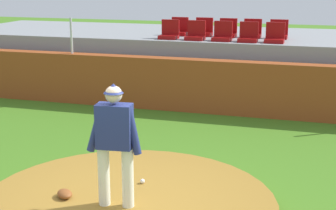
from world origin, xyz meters
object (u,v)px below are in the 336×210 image
(stadium_chair_3, at_px, (248,36))
(stadium_chair_6, at_px, (204,30))
(pitcher, at_px, (115,136))
(fielding_glove, at_px, (65,194))
(stadium_chair_0, at_px, (169,33))
(stadium_chair_4, at_px, (275,36))
(stadium_chair_8, at_px, (252,32))
(baseball, at_px, (142,181))
(stadium_chair_9, at_px, (279,33))
(stadium_chair_5, at_px, (179,30))
(stadium_chair_7, at_px, (228,31))
(stadium_chair_2, at_px, (222,35))
(stadium_chair_1, at_px, (196,34))

(stadium_chair_3, relative_size, stadium_chair_6, 1.00)
(pitcher, xyz_separation_m, stadium_chair_3, (0.78, 7.12, 0.59))
(fielding_glove, xyz_separation_m, stadium_chair_0, (-0.52, 7.12, 1.54))
(stadium_chair_3, relative_size, stadium_chair_4, 1.00)
(stadium_chair_4, bearing_deg, pitcher, 78.52)
(stadium_chair_3, relative_size, stadium_chair_8, 1.00)
(pitcher, height_order, stadium_chair_3, stadium_chair_3)
(baseball, bearing_deg, stadium_chair_9, 79.16)
(stadium_chair_5, relative_size, stadium_chair_7, 1.00)
(stadium_chair_2, bearing_deg, stadium_chair_7, -88.78)
(pitcher, xyz_separation_m, stadium_chair_7, (0.09, 8.01, 0.59))
(stadium_chair_9, bearing_deg, stadium_chair_6, -0.94)
(stadium_chair_4, height_order, stadium_chair_9, same)
(stadium_chair_9, bearing_deg, stadium_chair_2, 32.93)
(stadium_chair_9, bearing_deg, stadium_chair_1, 23.50)
(stadium_chair_0, distance_m, stadium_chair_2, 1.45)
(stadium_chair_1, distance_m, stadium_chair_9, 2.27)
(pitcher, height_order, stadium_chair_0, stadium_chair_0)
(stadium_chair_3, bearing_deg, stadium_chair_9, -127.23)
(pitcher, bearing_deg, stadium_chair_0, 94.60)
(fielding_glove, distance_m, stadium_chair_9, 8.46)
(stadium_chair_7, bearing_deg, stadium_chair_0, 31.16)
(baseball, height_order, stadium_chair_2, stadium_chair_2)
(stadium_chair_4, distance_m, stadium_chair_7, 1.61)
(stadium_chair_2, relative_size, stadium_chair_9, 1.00)
(stadium_chair_7, xyz_separation_m, stadium_chair_9, (1.38, 0.01, 0.00))
(stadium_chair_4, bearing_deg, fielding_glove, 72.34)
(baseball, relative_size, stadium_chair_2, 0.15)
(stadium_chair_5, bearing_deg, stadium_chair_1, 128.23)
(stadium_chair_3, bearing_deg, stadium_chair_4, -177.29)
(stadium_chair_2, xyz_separation_m, stadium_chair_8, (0.65, 0.90, 0.00))
(fielding_glove, height_order, stadium_chair_9, stadium_chair_9)
(fielding_glove, relative_size, stadium_chair_8, 0.60)
(stadium_chair_2, bearing_deg, stadium_chair_9, -147.07)
(pitcher, xyz_separation_m, stadium_chair_4, (1.45, 7.15, 0.59))
(stadium_chair_5, bearing_deg, stadium_chair_9, -179.66)
(pitcher, distance_m, stadium_chair_0, 7.30)
(stadium_chair_0, height_order, stadium_chair_2, same)
(stadium_chair_3, height_order, stadium_chair_9, same)
(stadium_chair_3, xyz_separation_m, stadium_chair_8, (-0.02, 0.92, 0.00))
(stadium_chair_2, relative_size, stadium_chair_7, 1.00)
(stadium_chair_0, distance_m, stadium_chair_8, 2.28)
(stadium_chair_2, bearing_deg, stadium_chair_0, -0.50)
(stadium_chair_0, height_order, stadium_chair_7, same)
(stadium_chair_4, bearing_deg, stadium_chair_6, -23.83)
(stadium_chair_3, height_order, stadium_chair_8, same)
(baseball, xyz_separation_m, stadium_chair_0, (-1.43, 6.32, 1.56))
(stadium_chair_2, bearing_deg, stadium_chair_4, -179.54)
(stadium_chair_5, height_order, stadium_chair_6, same)
(fielding_glove, xyz_separation_m, stadium_chair_8, (1.58, 8.01, 1.54))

